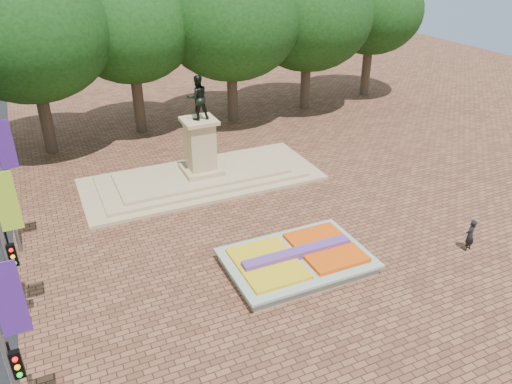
% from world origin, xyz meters
% --- Properties ---
extents(ground, '(90.00, 90.00, 0.00)m').
position_xyz_m(ground, '(0.00, 0.00, 0.00)').
color(ground, brown).
rests_on(ground, ground).
extents(flower_bed, '(6.30, 4.30, 0.91)m').
position_xyz_m(flower_bed, '(1.03, -2.00, 0.38)').
color(flower_bed, gray).
rests_on(flower_bed, ground).
extents(monument, '(14.00, 6.00, 6.40)m').
position_xyz_m(monument, '(0.00, 8.00, 0.88)').
color(monument, tan).
rests_on(monument, ground).
extents(tree_row_back, '(44.80, 8.80, 10.43)m').
position_xyz_m(tree_row_back, '(2.33, 18.00, 6.67)').
color(tree_row_back, '#3A2B1F').
rests_on(tree_row_back, ground).
extents(banner_poles, '(0.88, 11.17, 7.00)m').
position_xyz_m(banner_poles, '(-10.08, -1.31, 3.88)').
color(banner_poles, slate).
rests_on(banner_poles, ground).
extents(bollard_row, '(0.12, 13.12, 0.98)m').
position_xyz_m(bollard_row, '(-10.70, -1.50, 0.53)').
color(bollard_row, black).
rests_on(bollard_row, ground).
extents(pedestrian, '(0.66, 0.51, 1.60)m').
position_xyz_m(pedestrian, '(9.00, -4.11, 0.80)').
color(pedestrian, black).
rests_on(pedestrian, ground).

